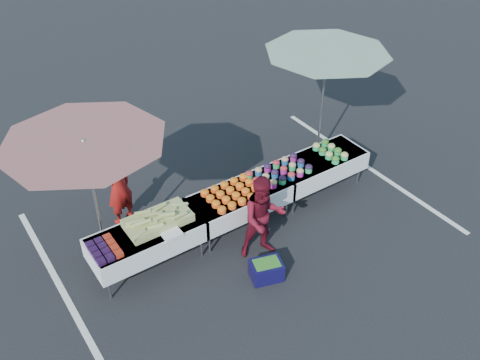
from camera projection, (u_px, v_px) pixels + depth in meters
ground at (240, 224)px, 9.66m from camera, size 80.00×80.00×0.00m
stripe_left at (68, 302)px, 8.22m from camera, size 0.10×5.00×0.00m
stripe_right at (367, 166)px, 11.10m from camera, size 0.10×5.00×0.00m
table_left at (147, 239)px, 8.50m from camera, size 1.86×0.81×0.75m
table_center at (240, 199)px, 9.31m from camera, size 1.86×0.81×0.75m
table_right at (318, 166)px, 10.12m from camera, size 1.86×0.81×0.75m
berry_punnets at (104, 249)px, 8.02m from camera, size 0.40×0.54×0.08m
corn_pile at (158, 220)px, 8.49m from camera, size 1.16×0.57×0.26m
plastic_bags at (171, 233)px, 8.33m from camera, size 0.30×0.25×0.05m
carrot_bowls at (233, 193)px, 9.11m from camera, size 0.95×0.69×0.11m
potato_cups at (279, 172)px, 9.55m from camera, size 1.14×0.58×0.16m
bean_baskets at (330, 151)px, 10.09m from camera, size 0.36×0.68×0.15m
vendor at (119, 188)px, 9.32m from camera, size 0.62×0.50×1.48m
customer at (263, 217)px, 8.64m from camera, size 0.89×0.79×1.54m
umbrella_left at (86, 153)px, 7.54m from camera, size 2.72×2.72×2.45m
umbrella_right at (326, 62)px, 9.99m from camera, size 2.66×2.66×2.44m
storage_bin at (266, 270)px, 8.53m from camera, size 0.59×0.50×0.33m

